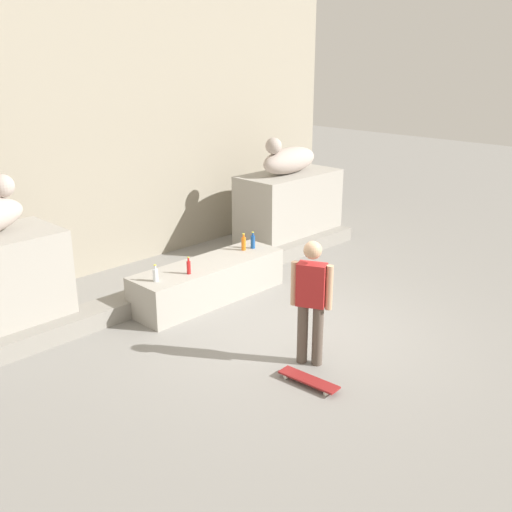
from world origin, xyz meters
The scene contains 12 objects.
ground_plane centered at (0.00, 0.00, 0.00)m, with size 40.00×40.00×0.00m, color gray.
facade_wall centered at (0.00, 4.54, 2.74)m, with size 11.07×0.60×5.49m, color #9D9481.
pedestal_right centered at (3.17, 2.90, 0.75)m, with size 2.21×1.11×1.50m, color #A39E93.
statue_reclining_right centered at (3.14, 2.90, 1.79)m, with size 1.65×0.73×0.78m.
ledge_block centered at (0.00, 1.83, 0.32)m, with size 2.71×0.81×0.63m, color #A39E93.
skater centered at (-0.50, -0.71, 0.92)m, with size 0.34×0.50×1.67m.
skateboard centered at (-0.93, -1.05, 0.06)m, with size 0.26×0.81×0.08m.
bottle_clear centered at (-1.09, 1.78, 0.74)m, with size 0.08×0.08×0.26m.
bottle_red centered at (-0.55, 1.66, 0.74)m, with size 0.06×0.06×0.27m.
bottle_blue centered at (1.03, 1.85, 0.75)m, with size 0.08×0.08×0.29m.
bottle_orange centered at (0.85, 1.88, 0.75)m, with size 0.08×0.08×0.30m.
stair_step centered at (0.00, 2.33, 0.14)m, with size 8.56×0.50×0.27m, color gray.
Camera 1 is at (-5.97, -5.07, 3.87)m, focal length 41.97 mm.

